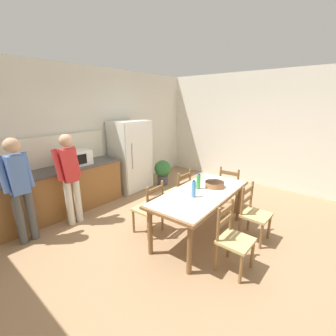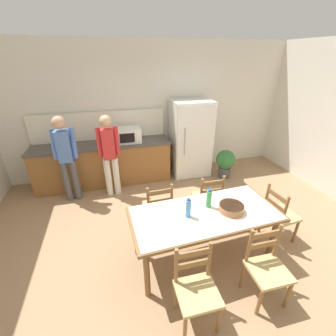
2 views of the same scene
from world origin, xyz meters
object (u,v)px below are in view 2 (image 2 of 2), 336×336
(refrigerator, at_px, (191,139))
(potted_plant, at_px, (225,162))
(dining_table, at_px, (205,218))
(bottle_off_centre, at_px, (209,199))
(serving_bowl, at_px, (231,207))
(chair_side_far_right, at_px, (208,198))
(bottle_near_centre, at_px, (188,208))
(chair_head_end, at_px, (279,215))
(microwave, at_px, (129,135))
(person_at_sink, at_px, (66,156))
(person_at_counter, at_px, (109,153))
(chair_side_far_left, at_px, (158,207))
(chair_side_near_left, at_px, (196,289))
(chair_side_near_right, at_px, (267,268))

(refrigerator, distance_m, potted_plant, 0.96)
(dining_table, relative_size, bottle_off_centre, 7.25)
(serving_bowl, distance_m, chair_side_far_right, 0.88)
(bottle_near_centre, xyz_separation_m, chair_head_end, (1.49, 0.07, -0.46))
(dining_table, bearing_deg, microwave, 105.28)
(refrigerator, bearing_deg, person_at_sink, -169.54)
(microwave, height_order, person_at_counter, person_at_counter)
(chair_side_far_left, bearing_deg, potted_plant, -146.28)
(bottle_near_centre, bearing_deg, person_at_counter, 113.67)
(chair_side_near_left, relative_size, chair_head_end, 1.00)
(refrigerator, xyz_separation_m, chair_side_near_left, (-1.10, -3.24, -0.42))
(person_at_counter, bearing_deg, chair_side_far_left, -153.24)
(chair_side_near_left, height_order, person_at_counter, person_at_counter)
(serving_bowl, xyz_separation_m, chair_side_far_left, (-0.81, 0.75, -0.39))
(chair_side_far_right, xyz_separation_m, person_at_sink, (-2.29, 1.27, 0.50))
(dining_table, distance_m, chair_side_near_right, 0.88)
(person_at_counter, bearing_deg, chair_side_far_right, -129.60)
(chair_side_near_left, bearing_deg, chair_head_end, 26.87)
(refrigerator, bearing_deg, chair_side_near_left, -108.73)
(microwave, height_order, chair_side_near_right, microwave)
(serving_bowl, bearing_deg, potted_plant, 62.83)
(dining_table, bearing_deg, chair_head_end, 2.78)
(dining_table, height_order, person_at_counter, person_at_counter)
(refrigerator, bearing_deg, microwave, 179.22)
(refrigerator, xyz_separation_m, dining_table, (-0.71, -2.49, -0.17))
(serving_bowl, distance_m, chair_side_far_left, 1.17)
(serving_bowl, bearing_deg, person_at_counter, 125.50)
(chair_side_far_left, bearing_deg, chair_side_near_left, 90.86)
(person_at_counter, bearing_deg, potted_plant, -88.39)
(refrigerator, height_order, chair_side_far_left, refrigerator)
(refrigerator, distance_m, dining_table, 2.60)
(person_at_sink, bearing_deg, bottle_off_centre, -133.79)
(refrigerator, relative_size, microwave, 3.45)
(bottle_near_centre, xyz_separation_m, person_at_counter, (-0.88, 2.01, 0.02))
(chair_side_far_left, relative_size, person_at_counter, 0.55)
(chair_side_far_left, bearing_deg, chair_head_end, 157.42)
(microwave, relative_size, chair_side_near_left, 0.55)
(chair_side_far_left, bearing_deg, refrigerator, -125.29)
(chair_side_near_left, bearing_deg, person_at_counter, 105.60)
(bottle_off_centre, xyz_separation_m, person_at_sink, (-1.98, 1.90, 0.04))
(bottle_near_centre, bearing_deg, bottle_off_centre, 20.69)
(microwave, bearing_deg, refrigerator, -0.78)
(microwave, distance_m, dining_table, 2.63)
(chair_side_near_left, bearing_deg, potted_plant, 57.88)
(chair_side_near_left, bearing_deg, bottle_near_centre, 78.93)
(dining_table, distance_m, person_at_counter, 2.30)
(chair_side_near_right, xyz_separation_m, person_at_sink, (-2.36, 2.72, 0.50))
(bottle_off_centre, relative_size, serving_bowl, 0.84)
(chair_side_far_right, distance_m, potted_plant, 1.68)
(microwave, height_order, chair_side_far_right, microwave)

